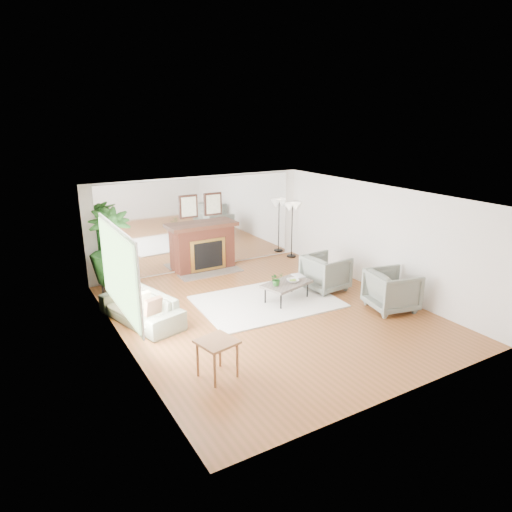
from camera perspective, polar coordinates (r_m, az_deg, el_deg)
ground at (r=9.74m, az=1.69°, el=-7.15°), size 7.00×7.00×0.00m
wall_left at (r=8.19m, az=-16.29°, el=-3.25°), size 0.02×7.00×2.50m
wall_right at (r=11.12m, az=14.94°, el=2.21°), size 0.02×7.00×2.50m
wall_back at (r=12.29m, az=-6.93°, el=4.07°), size 6.00×0.02×2.50m
mirror_panel at (r=12.27m, az=-6.89°, el=4.05°), size 5.40×0.04×2.40m
window_panel at (r=8.53m, az=-16.84°, el=-1.76°), size 0.04×2.40×1.50m
fireplace at (r=12.23m, az=-6.39°, el=1.17°), size 1.85×0.83×2.05m
area_rug at (r=10.27m, az=1.36°, el=-5.71°), size 3.13×2.31×0.03m
coffee_table at (r=10.21m, az=3.87°, el=-3.55°), size 1.24×0.92×0.44m
sofa at (r=9.55m, az=-14.18°, el=-6.29°), size 1.30×2.15×0.59m
armchair_back at (r=10.99m, az=8.71°, el=-2.06°), size 1.01×0.98×0.85m
armchair_front at (r=10.19m, az=16.63°, el=-4.12°), size 1.13×1.11×0.87m
side_table at (r=7.33m, az=-4.89°, el=-11.19°), size 0.66×0.66×0.64m
potted_ficus at (r=10.93m, az=-17.67°, el=0.76°), size 1.01×1.01×2.01m
floor_lamp at (r=13.22m, az=4.57°, el=5.63°), size 0.52×0.29×1.61m
tabletop_plant at (r=9.98m, az=2.58°, el=-2.88°), size 0.28×0.25×0.30m
fruit_bowl at (r=10.24m, az=4.62°, el=-3.09°), size 0.34×0.34×0.07m
book at (r=10.56m, az=4.77°, el=-2.56°), size 0.25×0.32×0.02m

